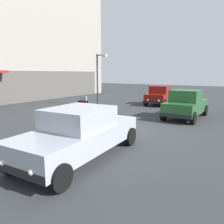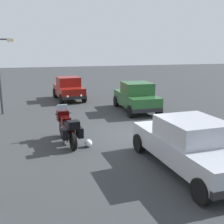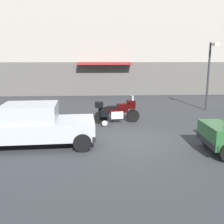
{
  "view_description": "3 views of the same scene",
  "coord_description": "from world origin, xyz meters",
  "px_view_note": "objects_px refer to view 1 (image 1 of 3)",
  "views": [
    {
      "loc": [
        -8.38,
        -4.68,
        2.56
      ],
      "look_at": [
        -0.39,
        0.48,
        0.86
      ],
      "focal_mm": 34.59,
      "sensor_mm": 36.0,
      "label": 1
    },
    {
      "loc": [
        -10.76,
        4.0,
        3.66
      ],
      "look_at": [
        -0.08,
        1.05,
        1.08
      ],
      "focal_mm": 46.2,
      "sensor_mm": 36.0,
      "label": 2
    },
    {
      "loc": [
        -1.21,
        -9.8,
        3.2
      ],
      "look_at": [
        -0.54,
        1.14,
        0.91
      ],
      "focal_mm": 42.05,
      "sensor_mm": 36.0,
      "label": 3
    }
  ],
  "objects_px": {
    "helmet": "(77,125)",
    "car_compact_side": "(159,95)",
    "motorcycle": "(75,112)",
    "streetlamp_curbside": "(99,74)",
    "car_sedan_far": "(80,133)",
    "car_hatchback_near": "(186,104)"
  },
  "relations": [
    {
      "from": "motorcycle",
      "to": "car_sedan_far",
      "type": "distance_m",
      "value": 4.66
    },
    {
      "from": "car_hatchback_near",
      "to": "car_sedan_far",
      "type": "xyz_separation_m",
      "value": [
        -7.88,
        1.19,
        -0.03
      ]
    },
    {
      "from": "car_sedan_far",
      "to": "streetlamp_curbside",
      "type": "height_order",
      "value": "streetlamp_curbside"
    },
    {
      "from": "car_sedan_far",
      "to": "streetlamp_curbside",
      "type": "bearing_deg",
      "value": -150.07
    },
    {
      "from": "motorcycle",
      "to": "streetlamp_curbside",
      "type": "xyz_separation_m",
      "value": [
        5.76,
        2.69,
        1.9
      ]
    },
    {
      "from": "motorcycle",
      "to": "car_compact_side",
      "type": "relative_size",
      "value": 0.63
    },
    {
      "from": "helmet",
      "to": "car_compact_side",
      "type": "distance_m",
      "value": 9.61
    },
    {
      "from": "motorcycle",
      "to": "car_hatchback_near",
      "type": "xyz_separation_m",
      "value": [
        4.54,
        -4.43,
        0.19
      ]
    },
    {
      "from": "car_hatchback_near",
      "to": "car_sedan_far",
      "type": "distance_m",
      "value": 7.97
    },
    {
      "from": "helmet",
      "to": "car_compact_side",
      "type": "bearing_deg",
      "value": -2.91
    },
    {
      "from": "motorcycle",
      "to": "car_compact_side",
      "type": "xyz_separation_m",
      "value": [
        8.97,
        -1.16,
        0.15
      ]
    },
    {
      "from": "helmet",
      "to": "car_hatchback_near",
      "type": "height_order",
      "value": "car_hatchback_near"
    },
    {
      "from": "motorcycle",
      "to": "car_hatchback_near",
      "type": "distance_m",
      "value": 6.34
    },
    {
      "from": "motorcycle",
      "to": "car_hatchback_near",
      "type": "bearing_deg",
      "value": -51.58
    },
    {
      "from": "helmet",
      "to": "streetlamp_curbside",
      "type": "distance_m",
      "value": 7.59
    },
    {
      "from": "helmet",
      "to": "streetlamp_curbside",
      "type": "height_order",
      "value": "streetlamp_curbside"
    },
    {
      "from": "car_sedan_far",
      "to": "car_compact_side",
      "type": "distance_m",
      "value": 12.49
    },
    {
      "from": "helmet",
      "to": "car_compact_side",
      "type": "relative_size",
      "value": 0.08
    },
    {
      "from": "car_hatchback_near",
      "to": "car_compact_side",
      "type": "xyz_separation_m",
      "value": [
        4.43,
        3.27,
        -0.04
      ]
    },
    {
      "from": "motorcycle",
      "to": "car_compact_side",
      "type": "distance_m",
      "value": 9.05
    },
    {
      "from": "car_hatchback_near",
      "to": "car_compact_side",
      "type": "distance_m",
      "value": 5.51
    },
    {
      "from": "car_sedan_far",
      "to": "car_compact_side",
      "type": "xyz_separation_m",
      "value": [
        12.31,
        2.08,
        -0.01
      ]
    }
  ]
}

